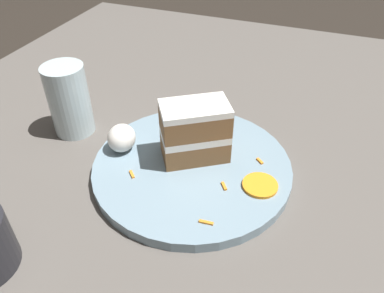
{
  "coord_description": "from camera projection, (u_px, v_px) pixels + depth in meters",
  "views": [
    {
      "loc": [
        -0.46,
        -0.14,
        0.42
      ],
      "look_at": [
        -0.05,
        0.01,
        0.08
      ],
      "focal_mm": 35.0,
      "sensor_mm": 36.0,
      "label": 1
    }
  ],
  "objects": [
    {
      "name": "cream_dollop",
      "position": [
        122.0,
        138.0,
        0.59
      ],
      "size": [
        0.05,
        0.04,
        0.04
      ],
      "primitive_type": "ellipsoid",
      "color": "white",
      "rests_on": "plate"
    },
    {
      "name": "dining_table",
      "position": [
        211.0,
        160.0,
        0.63
      ],
      "size": [
        1.24,
        1.18,
        0.03
      ],
      "primitive_type": "cube",
      "color": "#56514C",
      "rests_on": "ground"
    },
    {
      "name": "drinking_glass",
      "position": [
        70.0,
        104.0,
        0.65
      ],
      "size": [
        0.07,
        0.07,
        0.13
      ],
      "color": "silver",
      "rests_on": "dining_table"
    },
    {
      "name": "carrot_shreds_scatter",
      "position": [
        204.0,
        187.0,
        0.54
      ],
      "size": [
        0.15,
        0.19,
        0.0
      ],
      "color": "orange",
      "rests_on": "plate"
    },
    {
      "name": "orange_garnish",
      "position": [
        260.0,
        185.0,
        0.54
      ],
      "size": [
        0.05,
        0.05,
        0.0
      ],
      "primitive_type": "cylinder",
      "color": "orange",
      "rests_on": "plate"
    },
    {
      "name": "ground_plane",
      "position": [
        211.0,
        165.0,
        0.64
      ],
      "size": [
        6.0,
        6.0,
        0.0
      ],
      "primitive_type": "plane",
      "color": "black",
      "rests_on": "ground"
    },
    {
      "name": "cake_slice",
      "position": [
        195.0,
        132.0,
        0.57
      ],
      "size": [
        0.11,
        0.12,
        0.09
      ],
      "rotation": [
        0.0,
        0.0,
        0.58
      ],
      "color": "brown",
      "rests_on": "plate"
    },
    {
      "name": "plate",
      "position": [
        192.0,
        167.0,
        0.59
      ],
      "size": [
        0.31,
        0.31,
        0.02
      ],
      "primitive_type": "cylinder",
      "color": "gray",
      "rests_on": "dining_table"
    }
  ]
}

